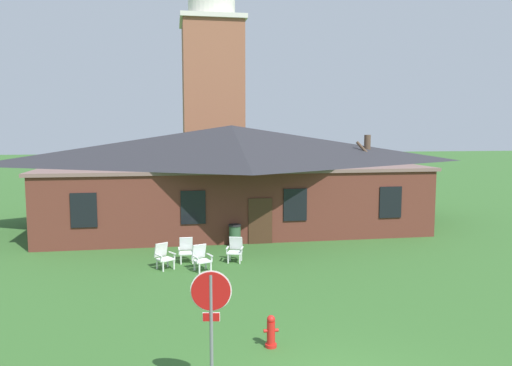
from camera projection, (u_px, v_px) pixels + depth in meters
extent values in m
cube|color=brown|center=(232.00, 195.00, 27.35)|extent=(18.64, 10.00, 3.20)
cube|color=#795B55|center=(232.00, 165.00, 27.17)|extent=(19.02, 10.20, 0.16)
pyramid|color=#28282D|center=(232.00, 144.00, 27.05)|extent=(19.39, 10.40, 2.06)
cube|color=black|center=(84.00, 210.00, 21.24)|extent=(1.10, 0.06, 1.50)
cube|color=black|center=(193.00, 207.00, 22.02)|extent=(1.10, 0.06, 1.50)
cube|color=black|center=(295.00, 205.00, 22.79)|extent=(1.10, 0.06, 1.50)
cube|color=black|center=(390.00, 202.00, 23.56)|extent=(1.10, 0.06, 1.50)
cube|color=#422819|center=(260.00, 221.00, 22.60)|extent=(1.10, 0.06, 2.10)
cube|color=#93563D|center=(213.00, 109.00, 41.12)|extent=(4.80, 4.80, 13.77)
cube|color=silver|center=(212.00, 21.00, 40.36)|extent=(5.18, 5.18, 0.36)
cylinder|color=silver|center=(212.00, 5.00, 40.22)|extent=(3.80, 3.80, 2.20)
cylinder|color=slate|center=(211.00, 336.00, 9.63)|extent=(0.07, 0.07, 2.44)
cylinder|color=white|center=(211.00, 291.00, 9.55)|extent=(0.80, 0.15, 0.81)
cylinder|color=#B71414|center=(211.00, 291.00, 9.53)|extent=(0.75, 0.14, 0.76)
cube|color=#B71414|center=(211.00, 317.00, 9.59)|extent=(0.32, 0.08, 0.16)
cube|color=white|center=(211.00, 317.00, 9.61)|extent=(0.34, 0.07, 0.18)
cube|color=silver|center=(174.00, 265.00, 18.52)|extent=(0.07, 0.07, 0.36)
cube|color=silver|center=(163.00, 267.00, 18.22)|extent=(0.07, 0.07, 0.36)
cube|color=silver|center=(168.00, 262.00, 18.85)|extent=(0.07, 0.07, 0.36)
cube|color=silver|center=(157.00, 264.00, 18.55)|extent=(0.07, 0.07, 0.36)
cube|color=silver|center=(165.00, 259.00, 18.51)|extent=(0.73, 0.72, 0.05)
cube|color=silver|center=(161.00, 250.00, 18.71)|extent=(0.54, 0.43, 0.54)
cube|color=silver|center=(172.00, 253.00, 18.66)|extent=(0.29, 0.43, 0.03)
cube|color=silver|center=(175.00, 257.00, 18.55)|extent=(0.05, 0.05, 0.22)
cube|color=silver|center=(159.00, 255.00, 18.29)|extent=(0.29, 0.43, 0.03)
cube|color=silver|center=(161.00, 259.00, 18.18)|extent=(0.05, 0.05, 0.22)
cube|color=white|center=(193.00, 259.00, 19.28)|extent=(0.05, 0.05, 0.36)
cube|color=white|center=(181.00, 260.00, 19.20)|extent=(0.05, 0.05, 0.36)
cube|color=white|center=(192.00, 256.00, 19.72)|extent=(0.05, 0.05, 0.36)
cube|color=white|center=(181.00, 257.00, 19.63)|extent=(0.05, 0.05, 0.36)
cube|color=white|center=(187.00, 253.00, 19.43)|extent=(0.55, 0.53, 0.05)
cube|color=white|center=(186.00, 244.00, 19.71)|extent=(0.52, 0.20, 0.54)
cube|color=white|center=(194.00, 248.00, 19.45)|extent=(0.07, 0.47, 0.03)
cube|color=white|center=(194.00, 252.00, 19.30)|extent=(0.04, 0.04, 0.22)
cube|color=white|center=(179.00, 249.00, 19.34)|extent=(0.07, 0.47, 0.03)
cube|color=white|center=(179.00, 252.00, 19.19)|extent=(0.04, 0.04, 0.22)
cube|color=white|center=(211.00, 267.00, 18.20)|extent=(0.06, 0.06, 0.36)
cube|color=white|center=(199.00, 269.00, 17.97)|extent=(0.06, 0.06, 0.36)
cube|color=white|center=(206.00, 264.00, 18.58)|extent=(0.06, 0.06, 0.36)
cube|color=white|center=(194.00, 266.00, 18.35)|extent=(0.06, 0.06, 0.36)
cube|color=white|center=(203.00, 261.00, 18.26)|extent=(0.69, 0.68, 0.05)
cube|color=white|center=(199.00, 251.00, 18.49)|extent=(0.55, 0.36, 0.54)
cube|color=white|center=(210.00, 255.00, 18.36)|extent=(0.22, 0.46, 0.03)
cube|color=white|center=(212.00, 259.00, 18.24)|extent=(0.05, 0.05, 0.22)
cube|color=white|center=(195.00, 257.00, 18.07)|extent=(0.22, 0.46, 0.03)
cube|color=white|center=(197.00, 261.00, 17.95)|extent=(0.05, 0.05, 0.22)
cube|color=white|center=(240.00, 259.00, 19.29)|extent=(0.06, 0.06, 0.36)
cube|color=white|center=(228.00, 259.00, 19.34)|extent=(0.06, 0.06, 0.36)
cube|color=white|center=(241.00, 256.00, 19.72)|extent=(0.06, 0.06, 0.36)
cube|color=white|center=(230.00, 256.00, 19.77)|extent=(0.06, 0.06, 0.36)
cube|color=white|center=(235.00, 253.00, 19.51)|extent=(0.66, 0.65, 0.05)
cube|color=white|center=(236.00, 243.00, 19.78)|extent=(0.55, 0.32, 0.54)
cube|color=white|center=(242.00, 248.00, 19.43)|extent=(0.19, 0.47, 0.03)
cube|color=white|center=(241.00, 252.00, 19.29)|extent=(0.05, 0.05, 0.22)
cube|color=white|center=(227.00, 248.00, 19.50)|extent=(0.19, 0.47, 0.03)
cube|color=white|center=(227.00, 251.00, 19.35)|extent=(0.05, 0.05, 0.22)
cylinder|color=brown|center=(366.00, 178.00, 28.01)|extent=(0.36, 0.36, 4.90)
cylinder|color=brown|center=(369.00, 155.00, 27.21)|extent=(1.44, 0.51, 1.54)
cylinder|color=brown|center=(361.00, 172.00, 27.41)|extent=(1.14, 1.19, 1.17)
cylinder|color=brown|center=(372.00, 163.00, 27.29)|extent=(1.38, 0.21, 1.06)
cylinder|color=red|center=(271.00, 345.00, 11.93)|extent=(0.28, 0.28, 0.08)
cylinder|color=red|center=(271.00, 333.00, 11.89)|extent=(0.20, 0.20, 0.55)
sphere|color=red|center=(271.00, 319.00, 11.86)|extent=(0.20, 0.20, 0.20)
cylinder|color=red|center=(266.00, 331.00, 11.87)|extent=(0.10, 0.08, 0.08)
cylinder|color=red|center=(276.00, 330.00, 11.91)|extent=(0.10, 0.08, 0.08)
cylinder|color=#335638|center=(235.00, 236.00, 22.20)|extent=(0.52, 0.52, 0.90)
cylinder|color=black|center=(235.00, 225.00, 22.14)|extent=(0.56, 0.56, 0.08)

